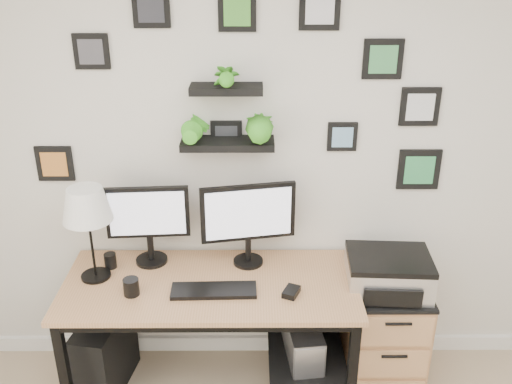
{
  "coord_description": "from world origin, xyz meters",
  "views": [
    {
      "loc": [
        -0.16,
        -0.98,
        2.48
      ],
      "look_at": [
        -0.15,
        1.83,
        1.2
      ],
      "focal_mm": 40.0,
      "sensor_mm": 36.0,
      "label": 1
    }
  ],
  "objects_px": {
    "mug": "(131,287)",
    "pc_tower_black": "(106,353)",
    "monitor_right": "(248,218)",
    "monitor_left": "(148,219)",
    "table_lamp": "(87,207)",
    "printer": "(388,273)",
    "desk": "(218,298)",
    "pc_tower_grey": "(302,352)",
    "file_cabinet": "(383,333)"
  },
  "relations": [
    {
      "from": "monitor_right",
      "to": "mug",
      "type": "xyz_separation_m",
      "value": [
        -0.61,
        -0.31,
        -0.25
      ]
    },
    {
      "from": "monitor_right",
      "to": "mug",
      "type": "distance_m",
      "value": 0.73
    },
    {
      "from": "monitor_right",
      "to": "pc_tower_grey",
      "type": "relative_size",
      "value": 1.21
    },
    {
      "from": "printer",
      "to": "monitor_left",
      "type": "bearing_deg",
      "value": 173.16
    },
    {
      "from": "mug",
      "to": "pc_tower_black",
      "type": "bearing_deg",
      "value": 146.66
    },
    {
      "from": "file_cabinet",
      "to": "printer",
      "type": "bearing_deg",
      "value": -120.71
    },
    {
      "from": "pc_tower_grey",
      "to": "table_lamp",
      "type": "bearing_deg",
      "value": -179.3
    },
    {
      "from": "table_lamp",
      "to": "monitor_left",
      "type": "bearing_deg",
      "value": 28.52
    },
    {
      "from": "pc_tower_grey",
      "to": "printer",
      "type": "distance_m",
      "value": 0.73
    },
    {
      "from": "desk",
      "to": "table_lamp",
      "type": "relative_size",
      "value": 2.99
    },
    {
      "from": "pc_tower_black",
      "to": "mug",
      "type": "bearing_deg",
      "value": -23.36
    },
    {
      "from": "monitor_left",
      "to": "pc_tower_grey",
      "type": "xyz_separation_m",
      "value": [
        0.88,
        -0.14,
        -0.82
      ]
    },
    {
      "from": "monitor_left",
      "to": "monitor_right",
      "type": "relative_size",
      "value": 0.9
    },
    {
      "from": "monitor_right",
      "to": "table_lamp",
      "type": "xyz_separation_m",
      "value": [
        -0.84,
        -0.14,
        0.14
      ]
    },
    {
      "from": "desk",
      "to": "monitor_left",
      "type": "bearing_deg",
      "value": 155.15
    },
    {
      "from": "monitor_right",
      "to": "file_cabinet",
      "type": "bearing_deg",
      "value": -7.57
    },
    {
      "from": "table_lamp",
      "to": "mug",
      "type": "height_order",
      "value": "table_lamp"
    },
    {
      "from": "desk",
      "to": "mug",
      "type": "bearing_deg",
      "value": -161.86
    },
    {
      "from": "mug",
      "to": "pc_tower_grey",
      "type": "height_order",
      "value": "mug"
    },
    {
      "from": "mug",
      "to": "printer",
      "type": "bearing_deg",
      "value": 6.76
    },
    {
      "from": "monitor_right",
      "to": "pc_tower_black",
      "type": "distance_m",
      "value": 1.17
    },
    {
      "from": "desk",
      "to": "monitor_right",
      "type": "bearing_deg",
      "value": 43.8
    },
    {
      "from": "table_lamp",
      "to": "pc_tower_grey",
      "type": "bearing_deg",
      "value": 0.7
    },
    {
      "from": "monitor_left",
      "to": "mug",
      "type": "bearing_deg",
      "value": -99.1
    },
    {
      "from": "pc_tower_grey",
      "to": "file_cabinet",
      "type": "xyz_separation_m",
      "value": [
        0.48,
        0.02,
        0.13
      ]
    },
    {
      "from": "table_lamp",
      "to": "printer",
      "type": "bearing_deg",
      "value": -0.22
    },
    {
      "from": "monitor_left",
      "to": "table_lamp",
      "type": "relative_size",
      "value": 0.88
    },
    {
      "from": "monitor_right",
      "to": "mug",
      "type": "relative_size",
      "value": 5.65
    },
    {
      "from": "table_lamp",
      "to": "mug",
      "type": "xyz_separation_m",
      "value": [
        0.23,
        -0.17,
        -0.38
      ]
    },
    {
      "from": "printer",
      "to": "file_cabinet",
      "type": "bearing_deg",
      "value": 59.29
    },
    {
      "from": "mug",
      "to": "file_cabinet",
      "type": "distance_m",
      "value": 1.49
    },
    {
      "from": "monitor_right",
      "to": "pc_tower_black",
      "type": "xyz_separation_m",
      "value": [
        -0.84,
        -0.16,
        -0.81
      ]
    },
    {
      "from": "pc_tower_black",
      "to": "pc_tower_grey",
      "type": "distance_m",
      "value": 1.16
    },
    {
      "from": "table_lamp",
      "to": "desk",
      "type": "bearing_deg",
      "value": -2.22
    },
    {
      "from": "desk",
      "to": "file_cabinet",
      "type": "height_order",
      "value": "desk"
    },
    {
      "from": "pc_tower_black",
      "to": "desk",
      "type": "bearing_deg",
      "value": 9.33
    },
    {
      "from": "printer",
      "to": "mug",
      "type": "bearing_deg",
      "value": -173.24
    },
    {
      "from": "desk",
      "to": "printer",
      "type": "height_order",
      "value": "printer"
    },
    {
      "from": "pc_tower_black",
      "to": "printer",
      "type": "relative_size",
      "value": 1.01
    },
    {
      "from": "monitor_left",
      "to": "table_lamp",
      "type": "distance_m",
      "value": 0.36
    },
    {
      "from": "file_cabinet",
      "to": "printer",
      "type": "height_order",
      "value": "printer"
    },
    {
      "from": "file_cabinet",
      "to": "mug",
      "type": "bearing_deg",
      "value": -171.81
    },
    {
      "from": "desk",
      "to": "mug",
      "type": "height_order",
      "value": "mug"
    },
    {
      "from": "monitor_left",
      "to": "pc_tower_black",
      "type": "bearing_deg",
      "value": -148.63
    },
    {
      "from": "desk",
      "to": "file_cabinet",
      "type": "bearing_deg",
      "value": 3.45
    },
    {
      "from": "file_cabinet",
      "to": "monitor_right",
      "type": "bearing_deg",
      "value": 172.43
    },
    {
      "from": "table_lamp",
      "to": "printer",
      "type": "height_order",
      "value": "table_lamp"
    },
    {
      "from": "monitor_left",
      "to": "table_lamp",
      "type": "xyz_separation_m",
      "value": [
        -0.28,
        -0.15,
        0.15
      ]
    },
    {
      "from": "desk",
      "to": "file_cabinet",
      "type": "relative_size",
      "value": 2.39
    },
    {
      "from": "table_lamp",
      "to": "pc_tower_black",
      "type": "height_order",
      "value": "table_lamp"
    }
  ]
}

